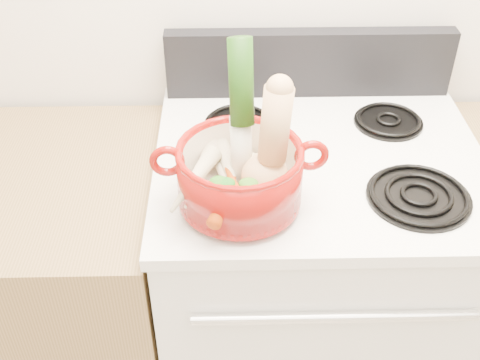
{
  "coord_description": "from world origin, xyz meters",
  "views": [
    {
      "loc": [
        -0.22,
        0.25,
        1.78
      ],
      "look_at": [
        -0.19,
        1.21,
        1.03
      ],
      "focal_mm": 45.0,
      "sensor_mm": 36.0,
      "label": 1
    }
  ],
  "objects_px": {
    "leek": "(241,113)",
    "stove_body": "(306,295)",
    "dutch_oven": "(240,175)",
    "squash": "(266,143)"
  },
  "relations": [
    {
      "from": "stove_body",
      "to": "dutch_oven",
      "type": "distance_m",
      "value": 0.63
    },
    {
      "from": "stove_body",
      "to": "dutch_oven",
      "type": "xyz_separation_m",
      "value": [
        -0.19,
        -0.17,
        0.57
      ]
    },
    {
      "from": "stove_body",
      "to": "leek",
      "type": "distance_m",
      "value": 0.73
    },
    {
      "from": "stove_body",
      "to": "dutch_oven",
      "type": "bearing_deg",
      "value": -138.03
    },
    {
      "from": "stove_body",
      "to": "dutch_oven",
      "type": "relative_size",
      "value": 3.59
    },
    {
      "from": "dutch_oven",
      "to": "leek",
      "type": "bearing_deg",
      "value": 81.7
    },
    {
      "from": "stove_body",
      "to": "leek",
      "type": "xyz_separation_m",
      "value": [
        -0.19,
        -0.13,
        0.69
      ]
    },
    {
      "from": "leek",
      "to": "stove_body",
      "type": "bearing_deg",
      "value": 27.33
    },
    {
      "from": "stove_body",
      "to": "squash",
      "type": "height_order",
      "value": "squash"
    },
    {
      "from": "dutch_oven",
      "to": "squash",
      "type": "height_order",
      "value": "squash"
    }
  ]
}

